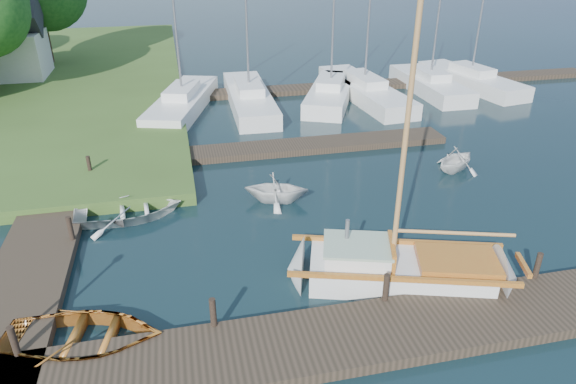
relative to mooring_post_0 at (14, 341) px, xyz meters
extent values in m
plane|color=black|center=(7.50, 5.00, -0.70)|extent=(160.00, 160.00, 0.00)
cube|color=#2D251B|center=(7.50, -1.00, -0.55)|extent=(18.00, 2.20, 0.30)
cube|color=#2D251B|center=(-0.50, 7.00, -0.55)|extent=(2.20, 18.00, 0.30)
cube|color=#2D251B|center=(9.50, 11.50, -0.55)|extent=(14.00, 1.60, 0.30)
cube|color=#2D251B|center=(17.50, 21.00, -0.55)|extent=(30.00, 1.60, 0.30)
cylinder|color=black|center=(0.00, 0.00, 0.00)|extent=(0.16, 0.16, 0.80)
cylinder|color=black|center=(4.50, 0.00, 0.00)|extent=(0.16, 0.16, 0.80)
cylinder|color=black|center=(9.00, 0.00, 0.00)|extent=(0.16, 0.16, 0.80)
cylinder|color=black|center=(13.50, 0.00, 0.00)|extent=(0.16, 0.16, 0.80)
cylinder|color=black|center=(0.50, 5.00, 0.00)|extent=(0.16, 0.16, 0.80)
cylinder|color=black|center=(0.50, 10.00, 0.00)|extent=(0.16, 0.16, 0.80)
cube|color=silver|center=(9.84, 1.07, -0.47)|extent=(5.37, 3.40, 0.90)
cone|color=silver|center=(12.75, 0.16, -0.47)|extent=(1.82, 2.26, 1.96)
cone|color=silver|center=(7.03, 1.95, -0.47)|extent=(1.54, 2.17, 1.96)
cube|color=#973D17|center=(10.12, 1.97, 0.04)|extent=(5.95, 1.96, 0.14)
cube|color=#973D17|center=(9.56, 0.18, 0.04)|extent=(5.95, 1.96, 0.14)
cube|color=#973D17|center=(13.09, 0.06, 0.04)|extent=(0.44, 1.09, 0.14)
cube|color=silver|center=(8.70, 1.43, 0.20)|extent=(2.14, 1.87, 0.44)
cube|color=#9BB59A|center=(8.70, 1.43, 0.45)|extent=(2.26, 2.00, 0.08)
cube|color=#973D17|center=(9.60, 1.15, 0.28)|extent=(0.53, 1.37, 0.60)
cylinder|color=slate|center=(8.50, 1.81, 0.78)|extent=(0.12, 0.12, 0.60)
cube|color=#973D17|center=(11.37, 0.60, 0.08)|extent=(2.55, 2.09, 0.20)
cylinder|color=#A58146|center=(9.65, 1.13, 4.18)|extent=(0.14, 0.14, 8.40)
cylinder|color=#A58146|center=(11.18, 0.66, 0.98)|extent=(3.08, 1.05, 0.10)
imported|color=#973D17|center=(1.38, 0.30, -0.31)|extent=(4.27, 3.42, 0.79)
imported|color=silver|center=(2.14, 6.62, -0.32)|extent=(3.86, 2.91, 0.76)
imported|color=silver|center=(7.43, 6.68, -0.08)|extent=(2.86, 2.64, 1.24)
imported|color=silver|center=(15.36, 7.79, -0.10)|extent=(2.96, 2.84, 1.20)
cube|color=silver|center=(4.50, 18.66, -0.25)|extent=(4.70, 9.03, 0.90)
cube|color=silver|center=(4.50, 18.66, 0.45)|extent=(2.25, 3.35, 0.50)
cube|color=silver|center=(8.28, 18.70, -0.25)|extent=(2.44, 9.37, 0.90)
cube|color=silver|center=(8.28, 18.70, 0.45)|extent=(1.48, 3.30, 0.50)
cylinder|color=slate|center=(8.28, 18.70, 4.47)|extent=(0.12, 0.12, 8.54)
cube|color=silver|center=(13.17, 18.62, -0.25)|extent=(5.24, 8.12, 0.90)
cube|color=silver|center=(13.17, 18.62, 0.45)|extent=(2.41, 3.10, 0.50)
cylinder|color=slate|center=(13.17, 18.62, 4.92)|extent=(0.12, 0.12, 9.44)
cube|color=silver|center=(15.36, 18.85, -0.25)|extent=(2.99, 10.03, 0.90)
cube|color=silver|center=(15.36, 18.85, 0.45)|extent=(1.67, 3.56, 0.50)
cube|color=silver|center=(19.86, 19.17, -0.25)|extent=(2.22, 7.80, 0.90)
cube|color=silver|center=(19.86, 19.17, 0.45)|extent=(1.41, 2.73, 0.50)
cylinder|color=slate|center=(19.86, 19.17, 4.67)|extent=(0.12, 0.12, 8.93)
cube|color=silver|center=(22.98, 19.65, -0.25)|extent=(3.64, 8.70, 0.90)
cube|color=silver|center=(22.98, 19.65, 0.45)|extent=(1.89, 3.16, 0.50)
cube|color=beige|center=(-6.50, 27.00, 1.20)|extent=(5.00, 4.00, 2.80)
cylinder|color=#332114|center=(-4.50, 31.00, 1.64)|extent=(0.36, 0.36, 3.67)
camera|label=1|loc=(4.12, -10.00, 8.24)|focal=32.00mm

